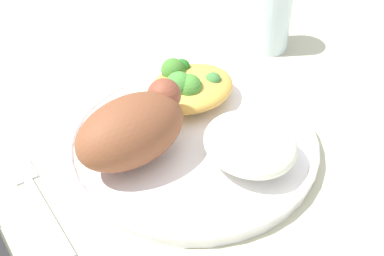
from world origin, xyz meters
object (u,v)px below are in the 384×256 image
Objects in this scene: fork at (38,197)px; water_glass at (270,17)px; mac_cheese_with_broccoli at (188,86)px; plate at (192,141)px; rice_pile at (250,143)px; roasted_chicken at (133,128)px.

water_glass is (0.37, 0.05, 0.04)m from fork.
mac_cheese_with_broccoli is at bearing -166.98° from water_glass.
plate is 0.07m from rice_pile.
rice_pile is (0.08, -0.08, -0.01)m from roasted_chicken.
plate reaches higher than fork.
rice_pile is 0.21m from fork.
roasted_chicken is 1.35× the size of water_glass.
water_glass is (0.18, 0.04, 0.01)m from mac_cheese_with_broccoli.
roasted_chicken is 0.29m from water_glass.
mac_cheese_with_broccoli is (0.02, 0.11, -0.00)m from rice_pile.
roasted_chicken is (-0.06, 0.01, 0.04)m from plate.
mac_cheese_with_broccoli is at bearing 53.08° from plate.
plate is 2.14× the size of roasted_chicken.
rice_pile is at bearing -141.56° from water_glass.
rice_pile is 0.66× the size of fork.
rice_pile reaches higher than fork.
plate is at bearing -12.77° from roasted_chicken.
roasted_chicken is at bearing -164.01° from water_glass.
roasted_chicken is 1.19× the size of mac_cheese_with_broccoli.
water_glass is (0.20, 0.16, 0.01)m from rice_pile.
rice_pile is 0.25m from water_glass.
mac_cheese_with_broccoli is at bearing 20.99° from roasted_chicken.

